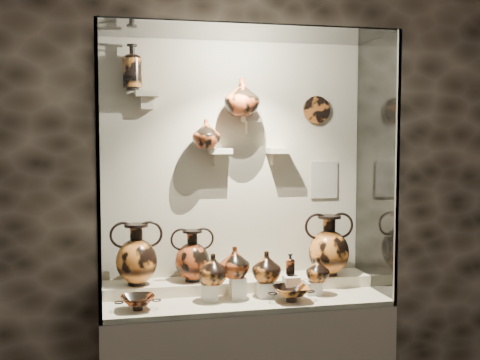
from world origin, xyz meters
name	(u,v)px	position (x,y,z in m)	size (l,w,h in m)	color
wall_back	(233,166)	(0.00, 2.50, 1.60)	(5.00, 0.02, 3.20)	black
front_tier	(244,299)	(0.00, 2.18, 0.82)	(1.68, 0.58, 0.03)	beige
rear_tier	(238,286)	(0.00, 2.35, 0.85)	(1.70, 0.25, 0.10)	beige
back_panel	(233,166)	(0.00, 2.50, 1.60)	(1.70, 0.03, 1.60)	#BCB398
glass_front	(256,172)	(0.00, 1.88, 1.60)	(1.70, 0.01, 1.60)	white
glass_left	(98,171)	(-0.85, 2.18, 1.60)	(0.01, 0.60, 1.60)	white
glass_right	(376,167)	(0.85, 2.18, 1.60)	(0.01, 0.60, 1.60)	white
glass_top	(244,33)	(0.00, 2.18, 2.40)	(1.70, 0.60, 0.01)	white
frame_post_left	(98,174)	(-0.84, 1.89, 1.60)	(0.02, 0.02, 1.60)	gray
frame_post_right	(397,170)	(0.84, 1.89, 1.60)	(0.02, 0.02, 1.60)	gray
pedestal_a	(209,292)	(-0.22, 2.13, 0.88)	(0.09, 0.09, 0.10)	silver
pedestal_b	(238,288)	(-0.05, 2.13, 0.90)	(0.09, 0.09, 0.13)	silver
pedestal_c	(265,290)	(0.12, 2.13, 0.88)	(0.09, 0.09, 0.09)	silver
pedestal_d	(291,286)	(0.28, 2.13, 0.89)	(0.09, 0.09, 0.12)	silver
pedestal_e	(313,288)	(0.42, 2.13, 0.87)	(0.09, 0.09, 0.08)	silver
bracket_ul	(147,94)	(-0.55, 2.42, 2.05)	(0.14, 0.12, 0.04)	#BCB398
bracket_ca	(220,151)	(-0.10, 2.42, 1.70)	(0.14, 0.12, 0.04)	#BCB398
bracket_cb	(251,119)	(0.10, 2.42, 1.90)	(0.10, 0.12, 0.04)	#BCB398
bracket_cc	(278,151)	(0.28, 2.42, 1.70)	(0.14, 0.12, 0.04)	#BCB398
amphora_left	(137,254)	(-0.63, 2.32, 1.09)	(0.30, 0.30, 0.37)	#CB6E27
amphora_mid	(192,255)	(-0.29, 2.34, 1.06)	(0.26, 0.26, 0.32)	#A7431D
amphora_right	(329,245)	(0.59, 2.31, 1.10)	(0.31, 0.31, 0.39)	#CB6E27
jug_a	(213,269)	(-0.20, 2.11, 1.02)	(0.17, 0.17, 0.18)	#CB6E27
jug_b	(235,262)	(-0.07, 2.13, 1.05)	(0.18, 0.18, 0.18)	#A7431D
jug_c	(266,267)	(0.13, 2.15, 1.01)	(0.18, 0.18, 0.18)	#CB6E27
jug_e	(318,270)	(0.44, 2.11, 0.99)	(0.14, 0.14, 0.15)	#CB6E27
lekythos_small	(290,263)	(0.28, 2.15, 1.03)	(0.07, 0.07, 0.15)	#A7431D
kylix_left	(138,301)	(-0.64, 2.03, 0.88)	(0.24, 0.21, 0.10)	#A7431D
kylix_right	(291,292)	(0.24, 2.01, 0.88)	(0.27, 0.23, 0.11)	#CB6E27
lekythos_tall	(132,64)	(-0.64, 2.41, 2.22)	(0.12, 0.12, 0.31)	#CB6E27
ovoid_vase_a	(206,134)	(-0.19, 2.38, 1.81)	(0.17, 0.17, 0.18)	#A7431D
ovoid_vase_b	(242,97)	(0.03, 2.36, 2.03)	(0.22, 0.22, 0.23)	#A7431D
wall_plate	(317,110)	(0.55, 2.47, 1.97)	(0.18, 0.18, 0.02)	brown
info_placard	(324,180)	(0.61, 2.47, 1.50)	(0.18, 0.01, 0.24)	beige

